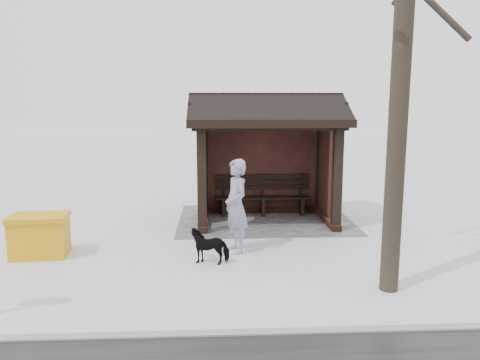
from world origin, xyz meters
name	(u,v)px	position (x,y,z in m)	size (l,w,h in m)	color
ground	(265,222)	(0.00, 0.00, 0.00)	(120.00, 120.00, 0.00)	white
kerb	(310,332)	(0.00, 5.50, 0.01)	(120.00, 0.15, 0.06)	gray
trampled_patch	(264,219)	(0.00, -0.20, 0.01)	(4.20, 3.20, 0.02)	gray
bus_shelter	(265,132)	(0.00, -0.16, 2.17)	(3.60, 2.40, 3.09)	#3B1D15
pedestrian	(236,206)	(0.80, 2.23, 0.91)	(0.67, 0.44, 1.82)	gray
dog	(210,246)	(1.31, 2.80, 0.31)	(0.34, 0.74, 0.62)	black
grit_bin	(40,235)	(4.53, 2.30, 0.41)	(1.10, 0.80, 0.80)	orange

